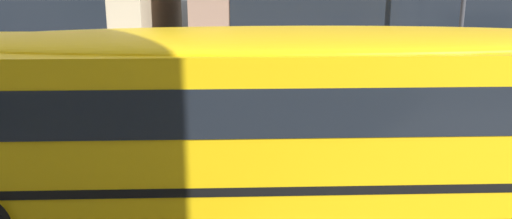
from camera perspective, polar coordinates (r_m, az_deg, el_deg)
The scene contains 4 objects.
ground_plane at distance 10.45m, azimuth -14.04°, elevation -6.79°, with size 400.00×400.00×0.00m, color #54514F.
sidewalk_far at distance 18.29m, azimuth -7.86°, elevation 3.25°, with size 120.00×3.00×0.01m, color gray.
lane_centreline at distance 10.44m, azimuth -14.04°, elevation -6.77°, with size 110.00×0.16×0.01m, color silver.
school_bus at distance 8.17m, azimuth 5.40°, elevation 0.13°, with size 13.11×3.16×2.91m.
Camera 1 is at (2.53, -9.35, 3.92)m, focal length 38.22 mm.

